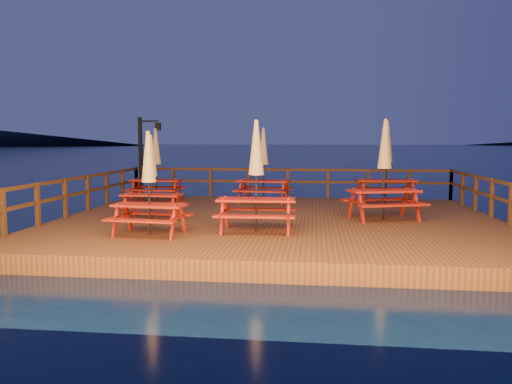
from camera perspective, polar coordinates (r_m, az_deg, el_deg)
ground at (r=13.91m, az=2.55°, el=-4.60°), size 500.00×500.00×0.00m
deck at (r=13.88m, az=2.56°, el=-3.79°), size 12.00×10.00×0.40m
deck_piles at (r=13.97m, az=2.55°, el=-5.81°), size 11.44×9.44×1.40m
railing at (r=15.51m, az=3.06°, el=0.83°), size 11.80×9.75×1.10m
lamp_post at (r=19.28m, az=-12.62°, el=4.78°), size 0.85×0.18×3.00m
picnic_table_0 at (r=11.49m, az=-12.14°, el=1.18°), size 1.76×1.50×2.35m
picnic_table_1 at (r=13.85m, az=14.46°, el=2.69°), size 2.27×2.06×2.70m
picnic_table_2 at (r=17.12m, az=14.71°, el=3.38°), size 2.06×1.74×2.76m
picnic_table_3 at (r=17.79m, az=-11.36°, el=3.18°), size 1.78×1.47×2.54m
picnic_table_4 at (r=17.08m, az=0.85°, el=3.22°), size 1.96×1.68×2.56m
picnic_table_5 at (r=11.60m, az=0.03°, el=2.04°), size 1.87×1.56×2.61m
picnic_table_6 at (r=13.77m, az=-11.88°, el=1.84°), size 1.63×1.35×2.29m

